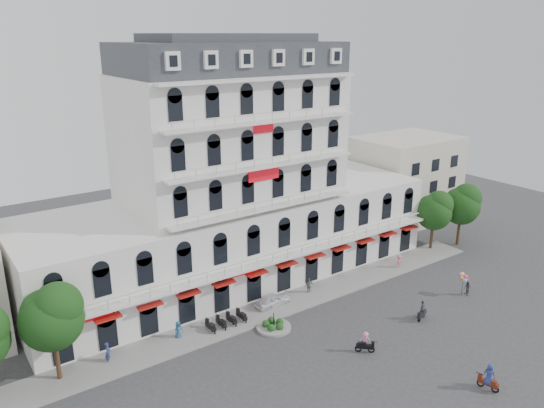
{
  "coord_description": "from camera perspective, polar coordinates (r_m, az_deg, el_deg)",
  "views": [
    {
      "loc": [
        -27.77,
        -28.8,
        25.74
      ],
      "look_at": [
        -0.36,
        10.0,
        10.46
      ],
      "focal_mm": 35.0,
      "sensor_mm": 36.0,
      "label": 1
    }
  ],
  "objects": [
    {
      "name": "ground",
      "position": [
        47.57,
        7.59,
        -15.1
      ],
      "size": [
        120.0,
        120.0,
        0.0
      ],
      "primitive_type": "plane",
      "color": "#38383A",
      "rests_on": "ground"
    },
    {
      "name": "sidewalk",
      "position": [
        53.46,
        0.95,
        -10.85
      ],
      "size": [
        53.0,
        4.0,
        0.16
      ],
      "primitive_type": "cube",
      "color": "gray",
      "rests_on": "ground"
    },
    {
      "name": "main_building",
      "position": [
        56.65,
        -4.37,
        1.61
      ],
      "size": [
        45.0,
        15.0,
        25.8
      ],
      "color": "silver",
      "rests_on": "ground"
    },
    {
      "name": "flank_building_east",
      "position": [
        78.16,
        14.1,
        2.66
      ],
      "size": [
        14.0,
        10.0,
        12.0
      ],
      "primitive_type": "cube",
      "color": "beige",
      "rests_on": "ground"
    },
    {
      "name": "traffic_island",
      "position": [
        49.74,
        0.18,
        -12.98
      ],
      "size": [
        3.2,
        3.2,
        1.6
      ],
      "color": "gray",
      "rests_on": "ground"
    },
    {
      "name": "parked_scooter_row",
      "position": [
        50.35,
        -4.91,
        -12.98
      ],
      "size": [
        4.4,
        1.8,
        1.1
      ],
      "primitive_type": null,
      "color": "black",
      "rests_on": "ground"
    },
    {
      "name": "tree_west_inner",
      "position": [
        43.75,
        -22.61,
        -10.95
      ],
      "size": [
        4.76,
        4.76,
        8.25
      ],
      "color": "#382314",
      "rests_on": "ground"
    },
    {
      "name": "tree_east_inner",
      "position": [
        67.9,
        17.09,
        -0.57
      ],
      "size": [
        4.4,
        4.37,
        7.57
      ],
      "color": "#382314",
      "rests_on": "ground"
    },
    {
      "name": "tree_east_outer",
      "position": [
        70.37,
        19.76,
        0.08
      ],
      "size": [
        4.65,
        4.65,
        8.05
      ],
      "color": "#382314",
      "rests_on": "ground"
    },
    {
      "name": "parked_car",
      "position": [
        53.22,
        0.08,
        -10.28
      ],
      "size": [
        3.9,
        1.71,
        1.31
      ],
      "primitive_type": "imported",
      "rotation": [
        0.0,
        0.0,
        1.61
      ],
      "color": "silver",
      "rests_on": "ground"
    },
    {
      "name": "rider_east",
      "position": [
        45.06,
        22.31,
        -16.81
      ],
      "size": [
        0.74,
        1.68,
        2.22
      ],
      "rotation": [
        0.0,
        0.0,
        1.8
      ],
      "color": "maroon",
      "rests_on": "ground"
    },
    {
      "name": "rider_northeast",
      "position": [
        52.71,
        15.85,
        -10.95
      ],
      "size": [
        1.66,
        0.79,
        2.0
      ],
      "rotation": [
        0.0,
        0.0,
        3.45
      ],
      "color": "black",
      "rests_on": "ground"
    },
    {
      "name": "rider_center",
      "position": [
        46.8,
        9.99,
        -14.38
      ],
      "size": [
        1.32,
        1.29,
        1.94
      ],
      "rotation": [
        0.0,
        0.0,
        5.52
      ],
      "color": "black",
      "rests_on": "ground"
    },
    {
      "name": "pedestrian_left",
      "position": [
        48.72,
        -10.04,
        -13.21
      ],
      "size": [
        0.9,
        0.68,
        1.67
      ],
      "primitive_type": "imported",
      "rotation": [
        0.0,
        0.0,
        0.2
      ],
      "color": "#2A597E",
      "rests_on": "ground"
    },
    {
      "name": "pedestrian_mid",
      "position": [
        55.61,
        4.0,
        -8.76
      ],
      "size": [
        1.07,
        0.54,
        1.76
      ],
      "primitive_type": "imported",
      "rotation": [
        0.0,
        0.0,
        3.03
      ],
      "color": "slate",
      "rests_on": "ground"
    },
    {
      "name": "pedestrian_right",
      "position": [
        62.82,
        13.47,
        -6.06
      ],
      "size": [
        1.1,
        0.69,
        1.63
      ],
      "primitive_type": "imported",
      "rotation": [
        0.0,
        0.0,
        3.22
      ],
      "color": "#DD757C",
      "rests_on": "ground"
    },
    {
      "name": "pedestrian_far",
      "position": [
        46.85,
        -17.24,
        -15.03
      ],
      "size": [
        0.67,
        0.8,
        1.88
      ],
      "primitive_type": "imported",
      "rotation": [
        0.0,
        0.0,
        1.19
      ],
      "color": "navy",
      "rests_on": "ground"
    },
    {
      "name": "balloon_vendor",
      "position": [
        58.44,
        20.1,
        -8.05
      ],
      "size": [
        1.39,
        1.29,
        2.45
      ],
      "color": "#535259",
      "rests_on": "ground"
    }
  ]
}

